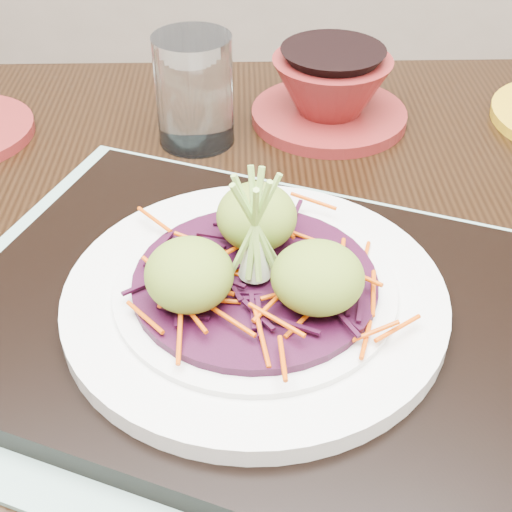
{
  "coord_description": "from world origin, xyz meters",
  "views": [
    {
      "loc": [
        0.1,
        -0.35,
        1.17
      ],
      "look_at": [
        0.08,
        0.04,
        0.86
      ],
      "focal_mm": 50.0,
      "sensor_mm": 36.0,
      "label": 1
    }
  ],
  "objects_px": {
    "serving_tray": "(255,315)",
    "terracotta_bowl_set": "(330,94)",
    "dining_table": "(260,383)",
    "white_plate": "(255,296)",
    "water_glass": "(194,91)"
  },
  "relations": [
    {
      "from": "white_plate",
      "to": "water_glass",
      "type": "distance_m",
      "value": 0.28
    },
    {
      "from": "serving_tray",
      "to": "white_plate",
      "type": "relative_size",
      "value": 1.54
    },
    {
      "from": "water_glass",
      "to": "terracotta_bowl_set",
      "type": "distance_m",
      "value": 0.15
    },
    {
      "from": "white_plate",
      "to": "terracotta_bowl_set",
      "type": "relative_size",
      "value": 1.28
    },
    {
      "from": "serving_tray",
      "to": "dining_table",
      "type": "bearing_deg",
      "value": 104.39
    },
    {
      "from": "dining_table",
      "to": "water_glass",
      "type": "bearing_deg",
      "value": 104.06
    },
    {
      "from": "dining_table",
      "to": "white_plate",
      "type": "height_order",
      "value": "white_plate"
    },
    {
      "from": "dining_table",
      "to": "white_plate",
      "type": "bearing_deg",
      "value": -97.67
    },
    {
      "from": "terracotta_bowl_set",
      "to": "water_glass",
      "type": "bearing_deg",
      "value": -160.98
    },
    {
      "from": "serving_tray",
      "to": "terracotta_bowl_set",
      "type": "bearing_deg",
      "value": 96.87
    },
    {
      "from": "serving_tray",
      "to": "terracotta_bowl_set",
      "type": "relative_size",
      "value": 1.97
    },
    {
      "from": "serving_tray",
      "to": "water_glass",
      "type": "distance_m",
      "value": 0.29
    },
    {
      "from": "serving_tray",
      "to": "terracotta_bowl_set",
      "type": "xyz_separation_m",
      "value": [
        0.07,
        0.32,
        0.02
      ]
    },
    {
      "from": "serving_tray",
      "to": "water_glass",
      "type": "height_order",
      "value": "water_glass"
    },
    {
      "from": "dining_table",
      "to": "white_plate",
      "type": "xyz_separation_m",
      "value": [
        -0.0,
        -0.04,
        0.14
      ]
    }
  ]
}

